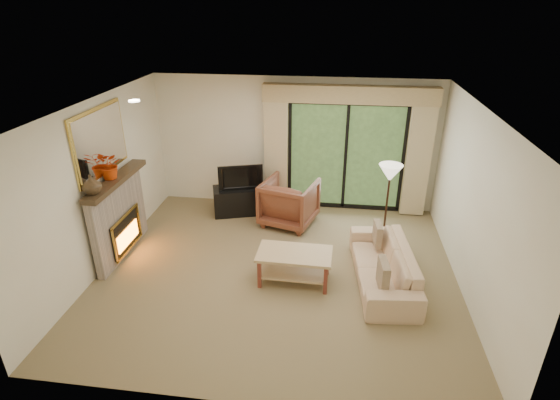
# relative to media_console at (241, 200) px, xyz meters

# --- Properties ---
(floor) EXTENTS (5.50, 5.50, 0.00)m
(floor) POSITION_rel_media_console_xyz_m (1.00, -1.95, -0.27)
(floor) COLOR #87744F
(floor) RESTS_ON ground
(ceiling) EXTENTS (5.50, 5.50, 0.00)m
(ceiling) POSITION_rel_media_console_xyz_m (1.00, -1.95, 2.33)
(ceiling) COLOR silver
(ceiling) RESTS_ON ground
(wall_back) EXTENTS (5.00, 0.00, 5.00)m
(wall_back) POSITION_rel_media_console_xyz_m (1.00, 0.55, 1.03)
(wall_back) COLOR #F9EDCF
(wall_back) RESTS_ON ground
(wall_front) EXTENTS (5.00, 0.00, 5.00)m
(wall_front) POSITION_rel_media_console_xyz_m (1.00, -4.45, 1.03)
(wall_front) COLOR #F9EDCF
(wall_front) RESTS_ON ground
(wall_left) EXTENTS (0.00, 5.00, 5.00)m
(wall_left) POSITION_rel_media_console_xyz_m (-1.75, -1.95, 1.03)
(wall_left) COLOR #F9EDCF
(wall_left) RESTS_ON ground
(wall_right) EXTENTS (0.00, 5.00, 5.00)m
(wall_right) POSITION_rel_media_console_xyz_m (3.75, -1.95, 1.03)
(wall_right) COLOR #F9EDCF
(wall_right) RESTS_ON ground
(fireplace) EXTENTS (0.24, 1.70, 1.37)m
(fireplace) POSITION_rel_media_console_xyz_m (-1.63, -1.75, 0.42)
(fireplace) COLOR gray
(fireplace) RESTS_ON floor
(mirror) EXTENTS (0.07, 1.45, 1.02)m
(mirror) POSITION_rel_media_console_xyz_m (-1.72, -1.75, 1.68)
(mirror) COLOR gold
(mirror) RESTS_ON wall_left
(sliding_door) EXTENTS (2.26, 0.10, 2.16)m
(sliding_door) POSITION_rel_media_console_xyz_m (2.00, 0.50, 0.83)
(sliding_door) COLOR black
(sliding_door) RESTS_ON floor
(curtain_left) EXTENTS (0.45, 0.18, 2.35)m
(curtain_left) POSITION_rel_media_console_xyz_m (0.65, 0.39, 0.93)
(curtain_left) COLOR tan
(curtain_left) RESTS_ON floor
(curtain_right) EXTENTS (0.45, 0.18, 2.35)m
(curtain_right) POSITION_rel_media_console_xyz_m (3.35, 0.39, 0.93)
(curtain_right) COLOR tan
(curtain_right) RESTS_ON floor
(cornice) EXTENTS (3.20, 0.24, 0.32)m
(cornice) POSITION_rel_media_console_xyz_m (2.00, 0.41, 2.05)
(cornice) COLOR tan
(cornice) RESTS_ON wall_back
(media_console) EXTENTS (1.17, 0.78, 0.54)m
(media_console) POSITION_rel_media_console_xyz_m (0.00, 0.00, 0.00)
(media_console) COLOR black
(media_console) RESTS_ON floor
(tv) EXTENTS (0.85, 0.36, 0.49)m
(tv) POSITION_rel_media_console_xyz_m (0.00, 0.00, 0.51)
(tv) COLOR black
(tv) RESTS_ON media_console
(armchair) EXTENTS (1.15, 1.17, 0.87)m
(armchair) POSITION_rel_media_console_xyz_m (0.99, -0.31, 0.17)
(armchair) COLOR brown
(armchair) RESTS_ON floor
(sofa) EXTENTS (0.96, 2.06, 0.58)m
(sofa) POSITION_rel_media_console_xyz_m (2.61, -1.99, 0.02)
(sofa) COLOR #D4AD89
(sofa) RESTS_ON floor
(pillow_near) EXTENTS (0.14, 0.41, 0.40)m
(pillow_near) POSITION_rel_media_console_xyz_m (2.54, -2.57, 0.23)
(pillow_near) COLOR brown
(pillow_near) RESTS_ON sofa
(pillow_far) EXTENTS (0.13, 0.37, 0.36)m
(pillow_far) POSITION_rel_media_console_xyz_m (2.54, -1.42, 0.23)
(pillow_far) COLOR brown
(pillow_far) RESTS_ON sofa
(coffee_table) EXTENTS (1.12, 0.63, 0.50)m
(coffee_table) POSITION_rel_media_console_xyz_m (1.29, -2.16, -0.02)
(coffee_table) COLOR tan
(coffee_table) RESTS_ON floor
(floor_lamp) EXTENTS (0.49, 0.49, 1.46)m
(floor_lamp) POSITION_rel_media_console_xyz_m (2.71, -0.85, 0.46)
(floor_lamp) COLOR beige
(floor_lamp) RESTS_ON floor
(vase) EXTENTS (0.33, 0.33, 0.29)m
(vase) POSITION_rel_media_console_xyz_m (-1.61, -2.36, 1.24)
(vase) COLOR #3E2E1D
(vase) RESTS_ON fireplace
(branches) EXTENTS (0.50, 0.46, 0.45)m
(branches) POSITION_rel_media_console_xyz_m (-1.61, -1.80, 1.33)
(branches) COLOR #CA3909
(branches) RESTS_ON fireplace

